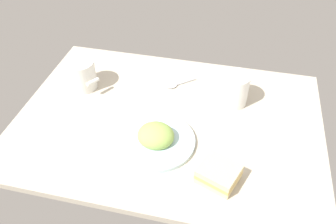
# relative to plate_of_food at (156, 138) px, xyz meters

# --- Properties ---
(tabletop) EXTENTS (0.90, 0.64, 0.02)m
(tabletop) POSITION_rel_plate_of_food_xyz_m (-0.01, -0.10, -0.03)
(tabletop) COLOR #BCB29E
(tabletop) RESTS_ON ground
(plate_of_food) EXTENTS (0.22, 0.22, 0.06)m
(plate_of_food) POSITION_rel_plate_of_food_xyz_m (0.00, 0.00, 0.00)
(plate_of_food) COLOR silver
(plate_of_food) RESTS_ON tabletop
(coffee_mug_black) EXTENTS (0.09, 0.11, 0.10)m
(coffee_mug_black) POSITION_rel_plate_of_food_xyz_m (-0.19, -0.22, 0.04)
(coffee_mug_black) COLOR white
(coffee_mug_black) RESTS_ON tabletop
(coffee_mug_milky) EXTENTS (0.12, 0.10, 0.10)m
(coffee_mug_milky) POSITION_rel_plate_of_food_xyz_m (0.30, -0.19, 0.03)
(coffee_mug_milky) COLOR white
(coffee_mug_milky) RESTS_ON tabletop
(sandwich_main) EXTENTS (0.12, 0.11, 0.04)m
(sandwich_main) POSITION_rel_plate_of_food_xyz_m (-0.18, 0.09, 0.00)
(sandwich_main) COLOR beige
(sandwich_main) RESTS_ON tabletop
(spoon) EXTENTS (0.09, 0.08, 0.01)m
(spoon) POSITION_rel_plate_of_food_xyz_m (-0.00, -0.27, -0.01)
(spoon) COLOR silver
(spoon) RESTS_ON tabletop
(paper_napkin) EXTENTS (0.16, 0.16, 0.00)m
(paper_napkin) POSITION_rel_plate_of_food_xyz_m (-0.28, -0.05, -0.02)
(paper_napkin) COLOR white
(paper_napkin) RESTS_ON tabletop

